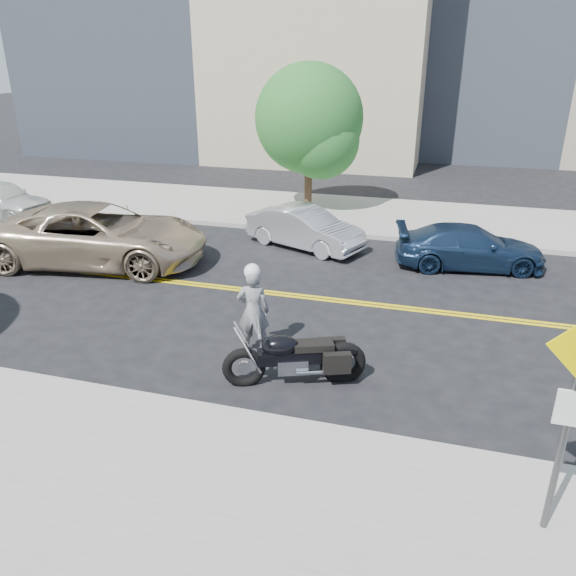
# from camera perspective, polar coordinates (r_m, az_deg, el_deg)

# --- Properties ---
(ground_plane) EXTENTS (120.00, 120.00, 0.00)m
(ground_plane) POSITION_cam_1_polar(r_m,az_deg,el_deg) (13.64, 3.53, -1.12)
(ground_plane) COLOR black
(ground_plane) RESTS_ON ground
(sidewalk_near) EXTENTS (60.00, 5.00, 0.15)m
(sidewalk_near) POSITION_cam_1_polar(r_m,az_deg,el_deg) (7.66, -9.95, -23.09)
(sidewalk_near) COLOR #9E9B91
(sidewalk_near) RESTS_ON ground_plane
(sidewalk_far) EXTENTS (60.00, 5.00, 0.15)m
(sidewalk_far) POSITION_cam_1_polar(r_m,az_deg,el_deg) (20.60, 8.16, 7.28)
(sidewalk_far) COLOR #9E9B91
(sidewalk_far) RESTS_ON ground_plane
(pedestrian_sign) EXTENTS (0.78, 0.08, 3.00)m
(pedestrian_sign) POSITION_cam_1_polar(r_m,az_deg,el_deg) (7.06, 26.92, -10.37)
(pedestrian_sign) COLOR #4C4C51
(pedestrian_sign) RESTS_ON sidewalk_near
(motorcyclist) EXTENTS (0.71, 0.55, 1.85)m
(motorcyclist) POSITION_cam_1_polar(r_m,az_deg,el_deg) (10.95, -3.56, -2.09)
(motorcyclist) COLOR #BAB9BE
(motorcyclist) RESTS_ON ground
(motorcycle) EXTENTS (2.60, 1.61, 1.52)m
(motorcycle) POSITION_cam_1_polar(r_m,az_deg,el_deg) (9.95, 0.75, -5.83)
(motorcycle) COLOR black
(motorcycle) RESTS_ON ground
(suv) EXTENTS (6.32, 3.62, 1.66)m
(suv) POSITION_cam_1_polar(r_m,az_deg,el_deg) (16.55, -18.72, 5.13)
(suv) COLOR tan
(suv) RESTS_ON ground
(parked_car_white) EXTENTS (4.09, 2.04, 1.34)m
(parked_car_white) POSITION_cam_1_polar(r_m,az_deg,el_deg) (22.79, -27.25, 8.03)
(parked_car_white) COLOR silver
(parked_car_white) RESTS_ON ground
(parked_car_silver) EXTENTS (3.94, 2.60, 1.23)m
(parked_car_silver) POSITION_cam_1_polar(r_m,az_deg,el_deg) (17.08, 1.70, 6.12)
(parked_car_silver) COLOR #BABEC3
(parked_car_silver) RESTS_ON ground
(parked_car_blue) EXTENTS (4.23, 2.28, 1.16)m
(parked_car_blue) POSITION_cam_1_polar(r_m,az_deg,el_deg) (16.25, 17.97, 3.99)
(parked_car_blue) COLOR navy
(parked_car_blue) RESTS_ON ground
(tree_far_a) EXTENTS (3.85, 3.85, 5.27)m
(tree_far_a) POSITION_cam_1_polar(r_m,az_deg,el_deg) (20.76, 2.15, 16.78)
(tree_far_a) COLOR #382619
(tree_far_a) RESTS_ON ground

